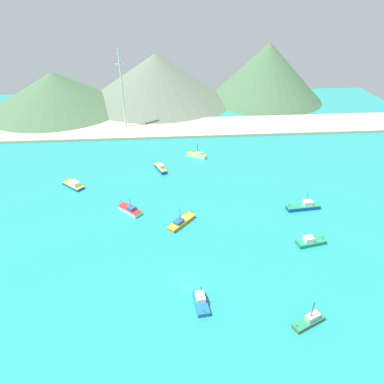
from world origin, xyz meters
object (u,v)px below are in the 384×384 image
at_px(fishing_boat_1, 201,302).
at_px(fishing_boat_3, 130,210).
at_px(fishing_boat_5, 310,242).
at_px(fishing_boat_4, 310,321).
at_px(radio_tower, 122,90).
at_px(fishing_boat_6, 304,206).
at_px(fishing_boat_7, 197,155).
at_px(fishing_boat_8, 161,168).
at_px(fishing_boat_2, 74,185).
at_px(fishing_boat_0, 181,222).

relative_size(fishing_boat_1, fishing_boat_3, 0.88).
bearing_deg(fishing_boat_5, fishing_boat_4, -111.23).
relative_size(fishing_boat_3, radio_tower, 0.21).
height_order(fishing_boat_5, radio_tower, radio_tower).
distance_m(fishing_boat_6, fishing_boat_7, 50.54).
relative_size(fishing_boat_4, fishing_boat_8, 0.96).
bearing_deg(fishing_boat_4, fishing_boat_1, 163.40).
distance_m(fishing_boat_2, radio_tower, 60.03).
bearing_deg(fishing_boat_4, fishing_boat_2, 134.93).
bearing_deg(fishing_boat_6, radio_tower, 129.43).
xyz_separation_m(fishing_boat_4, radio_tower, (-47.98, 117.24, 17.99)).
bearing_deg(fishing_boat_3, fishing_boat_1, -63.95).
distance_m(fishing_boat_0, fishing_boat_3, 17.33).
distance_m(fishing_boat_2, fishing_boat_5, 79.98).
bearing_deg(radio_tower, fishing_boat_2, -103.57).
bearing_deg(fishing_boat_7, fishing_boat_4, -78.79).
distance_m(fishing_boat_0, fishing_boat_4, 44.47).
distance_m(fishing_boat_1, fishing_boat_6, 50.50).
bearing_deg(fishing_boat_4, radio_tower, 112.26).
xyz_separation_m(fishing_boat_7, radio_tower, (-31.66, 34.91, 17.95)).
height_order(fishing_boat_0, radio_tower, radio_tower).
height_order(fishing_boat_3, fishing_boat_4, fishing_boat_4).
distance_m(fishing_boat_2, fishing_boat_8, 31.96).
distance_m(fishing_boat_6, fishing_boat_8, 53.93).
distance_m(fishing_boat_1, radio_tower, 115.03).
distance_m(fishing_boat_3, fishing_boat_6, 54.63).
relative_size(fishing_boat_2, fishing_boat_5, 1.01).
relative_size(fishing_boat_1, fishing_boat_8, 0.86).
bearing_deg(fishing_boat_7, fishing_boat_2, -155.28).
xyz_separation_m(fishing_boat_1, fishing_boat_7, (5.82, 75.73, 0.01)).
relative_size(fishing_boat_0, fishing_boat_6, 0.85).
bearing_deg(fishing_boat_8, fishing_boat_3, -109.30).
height_order(fishing_boat_1, radio_tower, radio_tower).
bearing_deg(fishing_boat_2, fishing_boat_5, -27.22).
bearing_deg(fishing_boat_0, fishing_boat_1, -84.60).
bearing_deg(fishing_boat_5, radio_tower, 122.01).
relative_size(fishing_boat_1, fishing_boat_5, 0.81).
height_order(fishing_boat_6, fishing_boat_8, fishing_boat_6).
bearing_deg(fishing_boat_3, fishing_boat_4, -47.52).
height_order(fishing_boat_1, fishing_boat_3, fishing_boat_1).
xyz_separation_m(fishing_boat_2, fishing_boat_6, (75.41, -19.68, 0.07)).
distance_m(fishing_boat_0, fishing_boat_7, 46.37).
bearing_deg(fishing_boat_5, fishing_boat_7, 114.41).
bearing_deg(fishing_boat_7, fishing_boat_0, -100.78).
xyz_separation_m(fishing_boat_1, fishing_boat_2, (-39.28, 54.97, -0.02)).
relative_size(fishing_boat_1, radio_tower, 0.19).
height_order(fishing_boat_0, fishing_boat_7, fishing_boat_7).
distance_m(fishing_boat_2, fishing_boat_4, 86.96).
height_order(fishing_boat_2, fishing_boat_8, fishing_boat_8).
bearing_deg(fishing_boat_2, radio_tower, 76.43).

